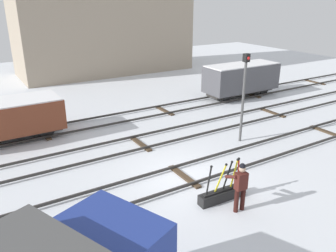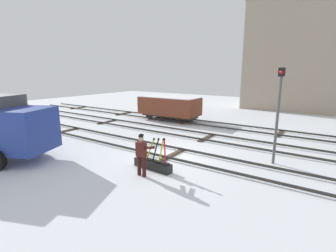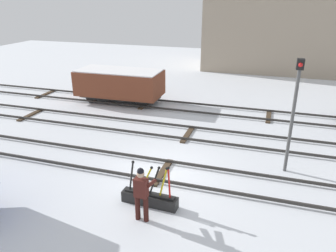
% 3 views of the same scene
% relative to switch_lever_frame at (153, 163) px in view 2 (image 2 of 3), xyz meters
% --- Properties ---
extents(ground_plane, '(60.00, 60.00, 0.00)m').
position_rel_switch_lever_frame_xyz_m(ground_plane, '(-0.25, 1.96, -0.25)').
color(ground_plane, silver).
extents(track_main_line, '(44.00, 1.94, 0.18)m').
position_rel_switch_lever_frame_xyz_m(track_main_line, '(-0.25, 1.96, -0.14)').
color(track_main_line, '#2D2B28').
rests_on(track_main_line, ground_plane).
extents(track_siding_near, '(44.00, 1.94, 0.18)m').
position_rel_switch_lever_frame_xyz_m(track_siding_near, '(-0.25, 5.67, -0.14)').
color(track_siding_near, '#2D2B28').
rests_on(track_siding_near, ground_plane).
extents(track_siding_far, '(44.00, 1.94, 0.18)m').
position_rel_switch_lever_frame_xyz_m(track_siding_far, '(-0.25, 9.31, -0.15)').
color(track_siding_far, '#2D2B28').
rests_on(track_siding_far, ground_plane).
extents(switch_lever_frame, '(1.81, 0.43, 1.45)m').
position_rel_switch_lever_frame_xyz_m(switch_lever_frame, '(0.00, 0.00, 0.00)').
color(switch_lever_frame, black).
rests_on(switch_lever_frame, ground_plane).
extents(rail_worker, '(0.55, 0.65, 1.71)m').
position_rel_switch_lever_frame_xyz_m(rail_worker, '(0.05, -0.75, 0.70)').
color(rail_worker, '#351511').
rests_on(rail_worker, ground_plane).
extents(signal_post, '(0.24, 0.32, 4.17)m').
position_rel_switch_lever_frame_xyz_m(signal_post, '(4.04, 3.51, 2.27)').
color(signal_post, '#4C4C4C').
rests_on(signal_post, ground_plane).
extents(apartment_building, '(15.31, 6.15, 11.51)m').
position_rel_switch_lever_frame_xyz_m(apartment_building, '(4.84, 22.26, 5.51)').
color(apartment_building, gray).
rests_on(apartment_building, ground_plane).
extents(freight_car_far_end, '(5.06, 2.33, 1.98)m').
position_rel_switch_lever_frame_xyz_m(freight_car_far_end, '(-5.42, 9.31, 0.92)').
color(freight_car_far_end, '#2D2B28').
rests_on(freight_car_far_end, ground_plane).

